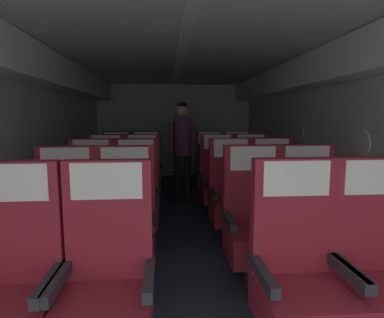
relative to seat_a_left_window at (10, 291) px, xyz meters
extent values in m
cube|color=#2D3342|center=(1.01, 2.16, -0.49)|extent=(3.79, 7.91, 0.02)
cube|color=silver|center=(-0.78, 2.16, 0.60)|extent=(0.08, 7.51, 2.15)
cube|color=silver|center=(2.81, 2.16, 0.60)|extent=(0.08, 7.51, 2.15)
cube|color=silver|center=(1.01, 2.16, 1.67)|extent=(3.67, 7.51, 0.06)
cube|color=#B6BBBB|center=(1.01, 5.94, 0.60)|extent=(3.67, 0.06, 2.15)
cube|color=white|center=(-0.58, 2.16, 1.45)|extent=(0.33, 7.21, 0.36)
cube|color=white|center=(2.60, 2.16, 1.45)|extent=(0.33, 7.21, 0.36)
cube|color=white|center=(1.01, 2.16, 1.63)|extent=(0.12, 6.76, 0.02)
cylinder|color=white|center=(2.76, 1.41, 0.64)|extent=(0.01, 0.26, 0.26)
cylinder|color=white|center=(2.76, 2.92, 0.64)|extent=(0.01, 0.26, 0.26)
cylinder|color=white|center=(2.76, 4.42, 0.64)|extent=(0.01, 0.26, 0.26)
cube|color=maroon|center=(0.00, 0.14, 0.32)|extent=(0.48, 0.09, 0.68)
cube|color=#28282D|center=(0.23, -0.06, 0.07)|extent=(0.05, 0.41, 0.06)
cube|color=silver|center=(0.00, 0.09, 0.55)|extent=(0.38, 0.01, 0.20)
cube|color=maroon|center=(0.49, -0.06, -0.13)|extent=(0.48, 0.49, 0.23)
cube|color=maroon|center=(0.49, 0.14, 0.32)|extent=(0.48, 0.09, 0.68)
cube|color=#28282D|center=(0.72, -0.06, 0.07)|extent=(0.05, 0.41, 0.06)
cube|color=#28282D|center=(0.27, -0.06, 0.07)|extent=(0.05, 0.41, 0.06)
cube|color=silver|center=(0.49, 0.10, 0.55)|extent=(0.38, 0.01, 0.20)
cube|color=maroon|center=(2.02, 0.13, 0.32)|extent=(0.48, 0.09, 0.68)
cube|color=#28282D|center=(1.79, -0.07, 0.07)|extent=(0.05, 0.41, 0.06)
cube|color=silver|center=(2.02, 0.08, 0.55)|extent=(0.38, 0.01, 0.20)
cube|color=maroon|center=(1.55, -0.07, -0.13)|extent=(0.48, 0.49, 0.23)
cube|color=maroon|center=(1.55, 0.13, 0.32)|extent=(0.48, 0.09, 0.68)
cube|color=#28282D|center=(1.77, -0.07, 0.07)|extent=(0.05, 0.41, 0.06)
cube|color=#28282D|center=(1.32, -0.07, 0.07)|extent=(0.05, 0.41, 0.06)
cube|color=silver|center=(1.55, 0.09, 0.55)|extent=(0.38, 0.01, 0.20)
cube|color=#38383D|center=(0.01, 0.85, -0.36)|extent=(0.17, 0.18, 0.23)
cube|color=maroon|center=(0.01, 0.85, -0.13)|extent=(0.48, 0.49, 0.23)
cube|color=maroon|center=(0.01, 1.05, 0.32)|extent=(0.48, 0.09, 0.68)
cube|color=#28282D|center=(0.24, 0.85, 0.07)|extent=(0.05, 0.41, 0.06)
cube|color=#28282D|center=(-0.22, 0.85, 0.07)|extent=(0.05, 0.41, 0.06)
cube|color=silver|center=(0.01, 1.00, 0.55)|extent=(0.38, 0.01, 0.20)
cube|color=#38383D|center=(0.48, 0.85, -0.36)|extent=(0.17, 0.18, 0.23)
cube|color=maroon|center=(0.48, 0.85, -0.13)|extent=(0.48, 0.49, 0.23)
cube|color=maroon|center=(0.48, 1.05, 0.32)|extent=(0.48, 0.09, 0.68)
cube|color=#28282D|center=(0.71, 0.85, 0.07)|extent=(0.05, 0.41, 0.06)
cube|color=#28282D|center=(0.25, 0.85, 0.07)|extent=(0.05, 0.41, 0.06)
cube|color=silver|center=(0.48, 1.00, 0.55)|extent=(0.38, 0.01, 0.20)
cube|color=#38383D|center=(2.02, 0.84, -0.36)|extent=(0.17, 0.18, 0.23)
cube|color=maroon|center=(2.02, 0.84, -0.13)|extent=(0.48, 0.49, 0.23)
cube|color=maroon|center=(2.02, 1.04, 0.32)|extent=(0.48, 0.09, 0.68)
cube|color=#28282D|center=(2.24, 0.84, 0.07)|extent=(0.05, 0.41, 0.06)
cube|color=#28282D|center=(1.79, 0.84, 0.07)|extent=(0.05, 0.41, 0.06)
cube|color=silver|center=(2.02, 0.99, 0.55)|extent=(0.38, 0.01, 0.20)
cube|color=#38383D|center=(1.54, 0.83, -0.36)|extent=(0.17, 0.18, 0.23)
cube|color=maroon|center=(1.54, 0.83, -0.13)|extent=(0.48, 0.49, 0.23)
cube|color=maroon|center=(1.54, 1.03, 0.32)|extent=(0.48, 0.09, 0.68)
cube|color=#28282D|center=(1.77, 0.83, 0.07)|extent=(0.05, 0.41, 0.06)
cube|color=#28282D|center=(1.31, 0.83, 0.07)|extent=(0.05, 0.41, 0.06)
cube|color=silver|center=(1.54, 0.98, 0.55)|extent=(0.38, 0.01, 0.20)
cube|color=#38383D|center=(0.00, 1.76, -0.36)|extent=(0.17, 0.18, 0.23)
cube|color=maroon|center=(0.00, 1.76, -0.13)|extent=(0.48, 0.49, 0.23)
cube|color=maroon|center=(0.00, 1.97, 0.32)|extent=(0.48, 0.09, 0.68)
cube|color=#28282D|center=(0.23, 1.76, 0.07)|extent=(0.05, 0.41, 0.06)
cube|color=#28282D|center=(-0.22, 1.76, 0.07)|extent=(0.05, 0.41, 0.06)
cube|color=silver|center=(0.00, 1.92, 0.55)|extent=(0.38, 0.01, 0.20)
cube|color=#38383D|center=(0.49, 1.75, -0.36)|extent=(0.17, 0.18, 0.23)
cube|color=maroon|center=(0.49, 1.75, -0.13)|extent=(0.48, 0.49, 0.23)
cube|color=maroon|center=(0.49, 1.95, 0.32)|extent=(0.48, 0.09, 0.68)
cube|color=#28282D|center=(0.72, 1.75, 0.07)|extent=(0.05, 0.41, 0.06)
cube|color=#28282D|center=(0.26, 1.75, 0.07)|extent=(0.05, 0.41, 0.06)
cube|color=silver|center=(0.49, 1.91, 0.55)|extent=(0.38, 0.01, 0.20)
cube|color=#38383D|center=(2.01, 1.74, -0.36)|extent=(0.17, 0.18, 0.23)
cube|color=maroon|center=(2.01, 1.74, -0.13)|extent=(0.48, 0.49, 0.23)
cube|color=maroon|center=(2.01, 1.94, 0.32)|extent=(0.48, 0.09, 0.68)
cube|color=#28282D|center=(2.24, 1.74, 0.07)|extent=(0.05, 0.41, 0.06)
cube|color=#28282D|center=(1.78, 1.74, 0.07)|extent=(0.05, 0.41, 0.06)
cube|color=silver|center=(2.01, 1.89, 0.55)|extent=(0.38, 0.01, 0.20)
cube|color=#38383D|center=(1.54, 1.75, -0.36)|extent=(0.17, 0.18, 0.23)
cube|color=maroon|center=(1.54, 1.75, -0.13)|extent=(0.48, 0.49, 0.23)
cube|color=maroon|center=(1.54, 1.95, 0.32)|extent=(0.48, 0.09, 0.68)
cube|color=#28282D|center=(1.77, 1.75, 0.07)|extent=(0.05, 0.41, 0.06)
cube|color=#28282D|center=(1.31, 1.75, 0.07)|extent=(0.05, 0.41, 0.06)
cube|color=silver|center=(1.54, 1.90, 0.55)|extent=(0.38, 0.01, 0.20)
cube|color=#38383D|center=(0.01, 2.67, -0.36)|extent=(0.17, 0.18, 0.23)
cube|color=maroon|center=(0.01, 2.67, -0.13)|extent=(0.48, 0.49, 0.23)
cube|color=maroon|center=(0.01, 2.87, 0.32)|extent=(0.48, 0.09, 0.68)
cube|color=#28282D|center=(0.23, 2.67, 0.07)|extent=(0.05, 0.41, 0.06)
cube|color=#28282D|center=(-0.22, 2.67, 0.07)|extent=(0.05, 0.41, 0.06)
cube|color=silver|center=(0.01, 2.82, 0.55)|extent=(0.38, 0.01, 0.20)
cube|color=#38383D|center=(0.49, 2.67, -0.36)|extent=(0.17, 0.18, 0.23)
cube|color=maroon|center=(0.49, 2.67, -0.13)|extent=(0.48, 0.49, 0.23)
cube|color=maroon|center=(0.49, 2.88, 0.32)|extent=(0.48, 0.09, 0.68)
cube|color=#28282D|center=(0.72, 2.67, 0.07)|extent=(0.05, 0.41, 0.06)
cube|color=#28282D|center=(0.26, 2.67, 0.07)|extent=(0.05, 0.41, 0.06)
cube|color=silver|center=(0.49, 2.83, 0.55)|extent=(0.38, 0.01, 0.20)
cube|color=#38383D|center=(2.02, 2.68, -0.36)|extent=(0.17, 0.18, 0.23)
cube|color=maroon|center=(2.02, 2.68, -0.13)|extent=(0.48, 0.49, 0.23)
cube|color=maroon|center=(2.02, 2.88, 0.32)|extent=(0.48, 0.09, 0.68)
cube|color=#28282D|center=(2.25, 2.68, 0.07)|extent=(0.05, 0.41, 0.06)
cube|color=#28282D|center=(1.79, 2.68, 0.07)|extent=(0.05, 0.41, 0.06)
cube|color=silver|center=(2.02, 2.83, 0.55)|extent=(0.38, 0.01, 0.20)
cube|color=#38383D|center=(1.54, 2.68, -0.36)|extent=(0.17, 0.18, 0.23)
cube|color=maroon|center=(1.54, 2.68, -0.13)|extent=(0.48, 0.49, 0.23)
cube|color=maroon|center=(1.54, 2.88, 0.32)|extent=(0.48, 0.09, 0.68)
cube|color=#28282D|center=(1.77, 2.68, 0.07)|extent=(0.05, 0.41, 0.06)
cube|color=#28282D|center=(1.31, 2.68, 0.07)|extent=(0.05, 0.41, 0.06)
cube|color=silver|center=(1.54, 2.83, 0.55)|extent=(0.38, 0.01, 0.20)
cube|color=#38383D|center=(0.01, 3.58, -0.36)|extent=(0.17, 0.18, 0.23)
cube|color=#33333D|center=(0.01, 3.58, -0.13)|extent=(0.48, 0.49, 0.23)
cube|color=#33333D|center=(0.01, 3.79, 0.32)|extent=(0.48, 0.09, 0.68)
cube|color=#28282D|center=(0.24, 3.58, 0.07)|extent=(0.05, 0.41, 0.06)
cube|color=#28282D|center=(-0.22, 3.58, 0.07)|extent=(0.05, 0.41, 0.06)
cube|color=silver|center=(0.01, 3.74, 0.55)|extent=(0.38, 0.01, 0.20)
cube|color=#38383D|center=(0.49, 3.58, -0.36)|extent=(0.17, 0.18, 0.23)
cube|color=#33333D|center=(0.49, 3.58, -0.13)|extent=(0.48, 0.49, 0.23)
cube|color=#33333D|center=(0.49, 3.78, 0.32)|extent=(0.48, 0.09, 0.68)
cube|color=#28282D|center=(0.72, 3.58, 0.07)|extent=(0.05, 0.41, 0.06)
cube|color=#28282D|center=(0.26, 3.58, 0.07)|extent=(0.05, 0.41, 0.06)
cube|color=silver|center=(0.49, 3.74, 0.55)|extent=(0.38, 0.01, 0.20)
cube|color=#38383D|center=(2.02, 3.58, -0.36)|extent=(0.17, 0.18, 0.23)
cube|color=#33333D|center=(2.02, 3.58, -0.13)|extent=(0.48, 0.49, 0.23)
cube|color=#33333D|center=(2.02, 3.78, 0.32)|extent=(0.48, 0.09, 0.68)
cube|color=#28282D|center=(2.25, 3.58, 0.07)|extent=(0.05, 0.41, 0.06)
cube|color=#28282D|center=(1.79, 3.58, 0.07)|extent=(0.05, 0.41, 0.06)
cube|color=silver|center=(2.02, 3.73, 0.55)|extent=(0.38, 0.01, 0.20)
cube|color=#38383D|center=(1.54, 3.58, -0.36)|extent=(0.17, 0.18, 0.23)
cube|color=#33333D|center=(1.54, 3.58, -0.13)|extent=(0.48, 0.49, 0.23)
cube|color=#33333D|center=(1.54, 3.79, 0.32)|extent=(0.48, 0.09, 0.68)
cube|color=#28282D|center=(1.77, 3.58, 0.07)|extent=(0.05, 0.41, 0.06)
cube|color=#28282D|center=(1.32, 3.58, 0.07)|extent=(0.05, 0.41, 0.06)
cube|color=silver|center=(1.54, 3.74, 0.55)|extent=(0.38, 0.01, 0.20)
cylinder|color=black|center=(1.00, 3.48, -0.10)|extent=(0.11, 0.11, 0.76)
cylinder|color=black|center=(1.16, 3.48, -0.10)|extent=(0.11, 0.11, 0.76)
cylinder|color=#5B2D4C|center=(1.08, 3.48, 0.58)|extent=(0.28, 0.28, 0.60)
cylinder|color=#5B2D4C|center=(0.90, 3.48, 0.55)|extent=(0.07, 0.07, 0.51)
cylinder|color=#5B2D4C|center=(1.26, 3.48, 0.55)|extent=(0.07, 0.07, 0.51)
sphere|color=tan|center=(1.08, 3.48, 1.00)|extent=(0.22, 0.22, 0.22)
sphere|color=black|center=(1.08, 3.48, 1.04)|extent=(0.18, 0.18, 0.18)
camera|label=1|loc=(0.81, -1.64, 0.89)|focal=30.19mm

